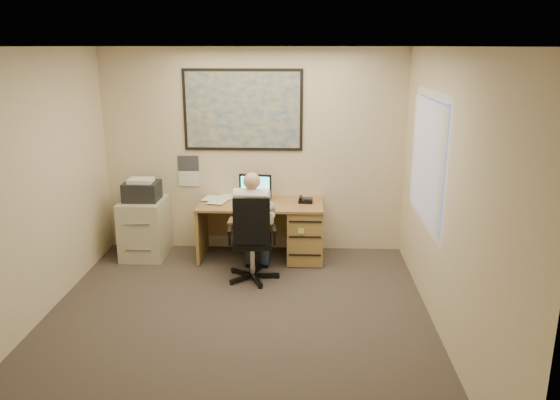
{
  "coord_description": "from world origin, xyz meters",
  "views": [
    {
      "loc": [
        0.66,
        -4.87,
        2.7
      ],
      "look_at": [
        0.39,
        1.3,
        0.96
      ],
      "focal_mm": 35.0,
      "sensor_mm": 36.0,
      "label": 1
    }
  ],
  "objects_px": {
    "desk": "(287,226)",
    "office_chair": "(252,256)",
    "person": "(252,226)",
    "filing_cabinet": "(144,223)"
  },
  "relations": [
    {
      "from": "desk",
      "to": "filing_cabinet",
      "type": "height_order",
      "value": "desk"
    },
    {
      "from": "filing_cabinet",
      "to": "person",
      "type": "xyz_separation_m",
      "value": [
        1.49,
        -0.66,
        0.19
      ]
    },
    {
      "from": "office_chair",
      "to": "person",
      "type": "bearing_deg",
      "value": 83.01
    },
    {
      "from": "desk",
      "to": "person",
      "type": "relative_size",
      "value": 1.23
    },
    {
      "from": "desk",
      "to": "filing_cabinet",
      "type": "xyz_separation_m",
      "value": [
        -1.88,
        -0.02,
        0.02
      ]
    },
    {
      "from": "desk",
      "to": "filing_cabinet",
      "type": "distance_m",
      "value": 1.88
    },
    {
      "from": "filing_cabinet",
      "to": "person",
      "type": "relative_size",
      "value": 0.82
    },
    {
      "from": "desk",
      "to": "office_chair",
      "type": "relative_size",
      "value": 1.49
    },
    {
      "from": "desk",
      "to": "person",
      "type": "distance_m",
      "value": 0.81
    },
    {
      "from": "office_chair",
      "to": "person",
      "type": "distance_m",
      "value": 0.35
    }
  ]
}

